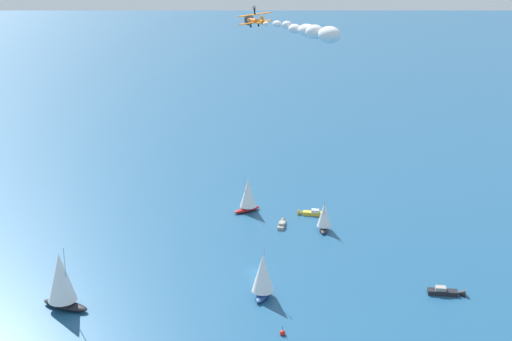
{
  "coord_description": "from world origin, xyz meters",
  "views": [
    {
      "loc": [
        -8.61,
        -139.99,
        68.29
      ],
      "look_at": [
        0.0,
        0.0,
        24.57
      ],
      "focal_mm": 46.85,
      "sensor_mm": 36.0,
      "label": 1
    }
  ],
  "objects_px": {
    "sailboat_inshore": "(61,280)",
    "biplane_lead": "(255,20)",
    "sailboat_offshore": "(248,195)",
    "wingwalker_lead": "(254,10)",
    "motorboat_far_port": "(310,213)",
    "marker_buoy": "(283,333)",
    "motorboat_far_stbd": "(448,292)",
    "sailboat_near_centre": "(263,275)",
    "motorboat_ahead": "(282,224)",
    "sailboat_trailing": "(324,216)"
  },
  "relations": [
    {
      "from": "biplane_lead",
      "to": "motorboat_far_stbd",
      "type": "bearing_deg",
      "value": -18.81
    },
    {
      "from": "sailboat_offshore",
      "to": "marker_buoy",
      "type": "xyz_separation_m",
      "value": [
        3.33,
        -67.09,
        -4.61
      ]
    },
    {
      "from": "sailboat_near_centre",
      "to": "motorboat_far_stbd",
      "type": "relative_size",
      "value": 1.38
    },
    {
      "from": "motorboat_far_stbd",
      "to": "sailboat_offshore",
      "type": "distance_m",
      "value": 66.89
    },
    {
      "from": "sailboat_inshore",
      "to": "marker_buoy",
      "type": "xyz_separation_m",
      "value": [
        44.21,
        -13.22,
        -5.91
      ]
    },
    {
      "from": "motorboat_far_port",
      "to": "sailboat_offshore",
      "type": "xyz_separation_m",
      "value": [
        -17.41,
        3.92,
        4.41
      ]
    },
    {
      "from": "motorboat_ahead",
      "to": "marker_buoy",
      "type": "distance_m",
      "value": 55.74
    },
    {
      "from": "sailboat_near_centre",
      "to": "motorboat_far_stbd",
      "type": "xyz_separation_m",
      "value": [
        39.82,
        -1.51,
        -4.44
      ]
    },
    {
      "from": "sailboat_offshore",
      "to": "sailboat_trailing",
      "type": "relative_size",
      "value": 1.24
    },
    {
      "from": "sailboat_offshore",
      "to": "biplane_lead",
      "type": "distance_m",
      "value": 65.11
    },
    {
      "from": "motorboat_far_port",
      "to": "sailboat_near_centre",
      "type": "bearing_deg",
      "value": -109.4
    },
    {
      "from": "sailboat_near_centre",
      "to": "sailboat_inshore",
      "type": "bearing_deg",
      "value": -176.83
    },
    {
      "from": "sailboat_offshore",
      "to": "motorboat_ahead",
      "type": "relative_size",
      "value": 1.65
    },
    {
      "from": "motorboat_far_port",
      "to": "marker_buoy",
      "type": "relative_size",
      "value": 3.69
    },
    {
      "from": "sailboat_near_centre",
      "to": "sailboat_trailing",
      "type": "relative_size",
      "value": 1.26
    },
    {
      "from": "sailboat_near_centre",
      "to": "motorboat_far_stbd",
      "type": "bearing_deg",
      "value": -2.17
    },
    {
      "from": "motorboat_far_port",
      "to": "sailboat_inshore",
      "type": "distance_m",
      "value": 76.98
    },
    {
      "from": "sailboat_near_centre",
      "to": "biplane_lead",
      "type": "xyz_separation_m",
      "value": [
        -0.85,
        12.34,
        51.9
      ]
    },
    {
      "from": "sailboat_near_centre",
      "to": "sailboat_inshore",
      "type": "relative_size",
      "value": 0.8
    },
    {
      "from": "sailboat_offshore",
      "to": "motorboat_ahead",
      "type": "distance_m",
      "value": 15.17
    },
    {
      "from": "motorboat_far_stbd",
      "to": "marker_buoy",
      "type": "height_order",
      "value": "marker_buoy"
    },
    {
      "from": "sailboat_inshore",
      "to": "motorboat_ahead",
      "type": "distance_m",
      "value": 65.39
    },
    {
      "from": "biplane_lead",
      "to": "wingwalker_lead",
      "type": "distance_m",
      "value": 2.19
    },
    {
      "from": "motorboat_far_stbd",
      "to": "sailboat_offshore",
      "type": "xyz_separation_m",
      "value": [
        -40.45,
        53.09,
        4.39
      ]
    },
    {
      "from": "motorboat_ahead",
      "to": "motorboat_far_port",
      "type": "bearing_deg",
      "value": 41.35
    },
    {
      "from": "motorboat_ahead",
      "to": "wingwalker_lead",
      "type": "relative_size",
      "value": 3.74
    },
    {
      "from": "motorboat_far_port",
      "to": "motorboat_far_stbd",
      "type": "xyz_separation_m",
      "value": [
        23.04,
        -49.17,
        0.02
      ]
    },
    {
      "from": "sailboat_inshore",
      "to": "biplane_lead",
      "type": "xyz_separation_m",
      "value": [
        40.66,
        14.64,
        50.66
      ]
    },
    {
      "from": "motorboat_ahead",
      "to": "wingwalker_lead",
      "type": "distance_m",
      "value": 65.48
    },
    {
      "from": "sailboat_near_centre",
      "to": "sailboat_offshore",
      "type": "bearing_deg",
      "value": 90.7
    },
    {
      "from": "motorboat_far_port",
      "to": "biplane_lead",
      "type": "bearing_deg",
      "value": -116.53
    },
    {
      "from": "sailboat_near_centre",
      "to": "motorboat_ahead",
      "type": "distance_m",
      "value": 41.03
    },
    {
      "from": "sailboat_inshore",
      "to": "wingwalker_lead",
      "type": "distance_m",
      "value": 68.14
    },
    {
      "from": "marker_buoy",
      "to": "wingwalker_lead",
      "type": "xyz_separation_m",
      "value": [
        -3.73,
        27.79,
        58.75
      ]
    },
    {
      "from": "motorboat_far_port",
      "to": "motorboat_far_stbd",
      "type": "distance_m",
      "value": 54.3
    },
    {
      "from": "biplane_lead",
      "to": "sailboat_near_centre",
      "type": "bearing_deg",
      "value": -86.06
    },
    {
      "from": "motorboat_far_port",
      "to": "wingwalker_lead",
      "type": "xyz_separation_m",
      "value": [
        -17.81,
        -35.38,
        58.55
      ]
    },
    {
      "from": "motorboat_far_port",
      "to": "sailboat_offshore",
      "type": "bearing_deg",
      "value": 167.31
    },
    {
      "from": "sailboat_offshore",
      "to": "motorboat_ahead",
      "type": "xyz_separation_m",
      "value": [
        8.67,
        -11.61,
        -4.5
      ]
    },
    {
      "from": "sailboat_inshore",
      "to": "sailboat_trailing",
      "type": "bearing_deg",
      "value": 32.45
    },
    {
      "from": "sailboat_inshore",
      "to": "sailboat_offshore",
      "type": "height_order",
      "value": "sailboat_inshore"
    },
    {
      "from": "sailboat_inshore",
      "to": "biplane_lead",
      "type": "bearing_deg",
      "value": 19.8
    },
    {
      "from": "sailboat_near_centre",
      "to": "marker_buoy",
      "type": "bearing_deg",
      "value": -80.12
    },
    {
      "from": "marker_buoy",
      "to": "motorboat_far_stbd",
      "type": "bearing_deg",
      "value": 20.67
    },
    {
      "from": "sailboat_trailing",
      "to": "biplane_lead",
      "type": "relative_size",
      "value": 1.22
    },
    {
      "from": "marker_buoy",
      "to": "sailboat_trailing",
      "type": "bearing_deg",
      "value": 72.56
    },
    {
      "from": "wingwalker_lead",
      "to": "motorboat_far_stbd",
      "type": "bearing_deg",
      "value": -18.65
    },
    {
      "from": "sailboat_near_centre",
      "to": "motorboat_far_port",
      "type": "relative_size",
      "value": 1.43
    },
    {
      "from": "sailboat_offshore",
      "to": "wingwalker_lead",
      "type": "relative_size",
      "value": 6.17
    },
    {
      "from": "sailboat_inshore",
      "to": "wingwalker_lead",
      "type": "bearing_deg",
      "value": 19.8
    }
  ]
}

